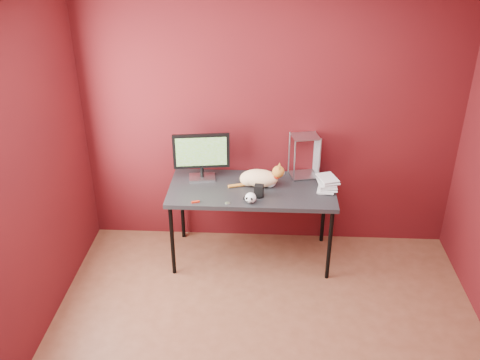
# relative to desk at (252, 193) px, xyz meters

# --- Properties ---
(room) EXTENTS (3.52, 3.52, 2.61)m
(room) POSITION_rel_desk_xyz_m (0.15, -1.37, 0.75)
(room) COLOR brown
(room) RESTS_ON ground
(desk) EXTENTS (1.50, 0.70, 0.75)m
(desk) POSITION_rel_desk_xyz_m (0.00, 0.00, 0.00)
(desk) COLOR black
(desk) RESTS_ON ground
(monitor) EXTENTS (0.51, 0.20, 0.45)m
(monitor) POSITION_rel_desk_xyz_m (-0.47, 0.16, 0.30)
(monitor) COLOR #A5A5AA
(monitor) RESTS_ON desk
(cat) EXTENTS (0.51, 0.22, 0.24)m
(cat) POSITION_rel_desk_xyz_m (0.07, 0.04, 0.13)
(cat) COLOR orange
(cat) RESTS_ON desk
(skull_mug) EXTENTS (0.10, 0.10, 0.09)m
(skull_mug) POSITION_rel_desk_xyz_m (-0.00, -0.27, 0.10)
(skull_mug) COLOR white
(skull_mug) RESTS_ON desk
(speaker) EXTENTS (0.09, 0.09, 0.11)m
(speaker) POSITION_rel_desk_xyz_m (0.07, -0.15, 0.10)
(speaker) COLOR black
(speaker) RESTS_ON desk
(book_stack) EXTENTS (0.21, 0.24, 1.22)m
(book_stack) POSITION_rel_desk_xyz_m (0.60, 0.02, 0.66)
(book_stack) COLOR beige
(book_stack) RESTS_ON desk
(wire_rack) EXTENTS (0.28, 0.24, 0.41)m
(wire_rack) POSITION_rel_desk_xyz_m (0.47, 0.26, 0.26)
(wire_rack) COLOR #A5A5AA
(wire_rack) RESTS_ON desk
(pocket_knife) EXTENTS (0.07, 0.04, 0.01)m
(pocket_knife) POSITION_rel_desk_xyz_m (-0.48, -0.29, 0.06)
(pocket_knife) COLOR #AC1F0D
(pocket_knife) RESTS_ON desk
(black_gadget) EXTENTS (0.06, 0.05, 0.02)m
(black_gadget) POSITION_rel_desk_xyz_m (-0.04, -0.22, 0.06)
(black_gadget) COLOR black
(black_gadget) RESTS_ON desk
(washer) EXTENTS (0.05, 0.05, 0.00)m
(washer) POSITION_rel_desk_xyz_m (-0.20, -0.29, 0.05)
(washer) COLOR #A5A5AA
(washer) RESTS_ON desk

